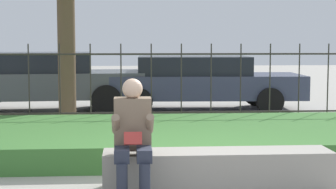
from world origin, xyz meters
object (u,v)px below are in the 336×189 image
at_px(car_parked_left, 42,79).
at_px(car_parked_center, 199,81).
at_px(stone_bench, 218,172).
at_px(person_seated_reader, 133,134).

bearing_deg(car_parked_left, car_parked_center, -4.47).
distance_m(stone_bench, person_seated_reader, 1.07).
xyz_separation_m(person_seated_reader, car_parked_left, (-1.98, 7.21, 0.07)).
bearing_deg(stone_bench, person_seated_reader, -163.17).
bearing_deg(car_parked_center, car_parked_left, -177.65).
xyz_separation_m(person_seated_reader, car_parked_center, (1.61, 7.21, 0.02)).
height_order(stone_bench, car_parked_left, car_parked_left).
relative_size(person_seated_reader, car_parked_left, 0.27).
distance_m(person_seated_reader, car_parked_left, 7.48).
xyz_separation_m(stone_bench, car_parked_center, (0.69, 6.93, 0.49)).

